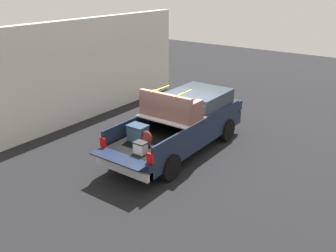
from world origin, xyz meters
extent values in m
plane|color=black|center=(0.00, 0.00, 0.00)|extent=(40.00, 40.00, 0.00)
cube|color=#162138|center=(0.00, 0.00, 0.62)|extent=(5.50, 1.92, 0.47)
cube|color=black|center=(-1.20, 0.00, 0.87)|extent=(2.80, 1.80, 0.04)
cube|color=#162138|center=(-1.20, 0.93, 1.10)|extent=(2.80, 0.06, 0.50)
cube|color=#162138|center=(-1.20, -0.93, 1.10)|extent=(2.80, 0.06, 0.50)
cube|color=#162138|center=(0.17, 0.00, 1.10)|extent=(0.06, 1.80, 0.50)
cube|color=#162138|center=(-2.88, 0.00, 0.87)|extent=(0.55, 1.80, 0.04)
cube|color=#B2B2B7|center=(-0.43, 0.00, 1.37)|extent=(1.25, 1.92, 0.04)
cube|color=#162138|center=(1.35, 0.00, 1.10)|extent=(2.30, 1.92, 0.50)
cube|color=#2D3842|center=(1.25, 0.00, 1.59)|extent=(1.94, 1.76, 0.48)
cube|color=#162138|center=(2.70, 0.00, 1.04)|extent=(0.40, 1.82, 0.38)
cube|color=#B2B2B7|center=(-2.72, 0.00, 0.50)|extent=(0.24, 1.92, 0.24)
cube|color=red|center=(-2.62, 0.88, 1.03)|extent=(0.06, 0.20, 0.28)
cube|color=red|center=(-2.62, -0.88, 1.03)|extent=(0.06, 0.20, 0.28)
cylinder|color=black|center=(1.75, 0.88, 0.41)|extent=(0.81, 0.30, 0.81)
cylinder|color=black|center=(1.75, -0.88, 0.41)|extent=(0.81, 0.30, 0.81)
cylinder|color=black|center=(-1.75, 0.88, 0.41)|extent=(0.81, 0.30, 0.81)
cylinder|color=black|center=(-1.75, -0.88, 0.41)|extent=(0.81, 0.30, 0.81)
cube|color=#335170|center=(-1.68, 0.34, 1.12)|extent=(0.40, 0.55, 0.46)
cube|color=#23394E|center=(-1.68, 0.34, 1.37)|extent=(0.44, 0.59, 0.05)
ellipsoid|color=maroon|center=(-1.77, -0.08, 1.12)|extent=(0.20, 0.37, 0.45)
ellipsoid|color=maroon|center=(-1.88, -0.08, 1.05)|extent=(0.09, 0.26, 0.20)
cube|color=white|center=(-2.30, -0.28, 1.04)|extent=(0.26, 0.34, 0.30)
cube|color=#262628|center=(-2.30, -0.28, 1.21)|extent=(0.28, 0.36, 0.04)
cube|color=brown|center=(-0.43, 0.00, 1.60)|extent=(0.82, 1.93, 0.42)
cube|color=brown|center=(-0.76, 0.00, 2.01)|extent=(0.16, 1.93, 0.40)
cube|color=brown|center=(-0.38, 0.87, 1.92)|extent=(0.58, 0.20, 0.22)
cube|color=brown|center=(-0.38, -0.87, 1.92)|extent=(0.58, 0.20, 0.22)
cube|color=yellow|center=(-0.43, 0.44, 2.22)|extent=(0.92, 0.03, 0.02)
cube|color=yellow|center=(-0.43, -0.44, 2.22)|extent=(0.92, 0.03, 0.02)
cube|color=silver|center=(1.21, 4.99, 2.02)|extent=(9.73, 0.36, 4.04)
camera|label=1|loc=(-9.50, -6.47, 5.48)|focal=39.76mm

